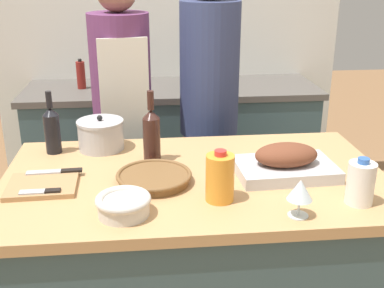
# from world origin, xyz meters

# --- Properties ---
(kitchen_island) EXTENTS (1.46, 0.86, 0.93)m
(kitchen_island) POSITION_xyz_m (0.00, 0.00, 0.47)
(kitchen_island) COLOR #3D565B
(kitchen_island) RESTS_ON ground_plane
(back_counter) EXTENTS (1.94, 0.60, 0.92)m
(back_counter) POSITION_xyz_m (0.00, 1.45, 0.46)
(back_counter) COLOR #3D565B
(back_counter) RESTS_ON ground_plane
(back_wall) EXTENTS (2.44, 0.10, 2.55)m
(back_wall) POSITION_xyz_m (0.00, 1.80, 1.27)
(back_wall) COLOR silver
(back_wall) RESTS_ON ground_plane
(roasting_pan) EXTENTS (0.38, 0.26, 0.13)m
(roasting_pan) POSITION_xyz_m (0.34, -0.03, 0.98)
(roasting_pan) COLOR #BCBCC1
(roasting_pan) RESTS_ON kitchen_island
(wicker_basket) EXTENTS (0.28, 0.28, 0.04)m
(wicker_basket) POSITION_xyz_m (-0.16, -0.05, 0.95)
(wicker_basket) COLOR brown
(wicker_basket) RESTS_ON kitchen_island
(cutting_board) EXTENTS (0.25, 0.22, 0.02)m
(cutting_board) POSITION_xyz_m (-0.56, -0.05, 0.94)
(cutting_board) COLOR #AD7F51
(cutting_board) RESTS_ON kitchen_island
(stock_pot) EXTENTS (0.20, 0.20, 0.15)m
(stock_pot) POSITION_xyz_m (-0.38, 0.32, 1.00)
(stock_pot) COLOR #B7B7BC
(stock_pot) RESTS_ON kitchen_island
(mixing_bowl) EXTENTS (0.18, 0.18, 0.07)m
(mixing_bowl) POSITION_xyz_m (-0.26, -0.28, 0.97)
(mixing_bowl) COLOR beige
(mixing_bowl) RESTS_ON kitchen_island
(juice_jug) EXTENTS (0.10, 0.10, 0.18)m
(juice_jug) POSITION_xyz_m (0.06, -0.21, 1.02)
(juice_jug) COLOR orange
(juice_jug) RESTS_ON kitchen_island
(milk_jug) EXTENTS (0.09, 0.09, 0.16)m
(milk_jug) POSITION_xyz_m (0.52, -0.28, 1.01)
(milk_jug) COLOR white
(milk_jug) RESTS_ON kitchen_island
(wine_bottle_green) EXTENTS (0.07, 0.07, 0.29)m
(wine_bottle_green) POSITION_xyz_m (-0.16, 0.17, 1.05)
(wine_bottle_green) COLOR #381E19
(wine_bottle_green) RESTS_ON kitchen_island
(wine_bottle_dark) EXTENTS (0.07, 0.07, 0.27)m
(wine_bottle_dark) POSITION_xyz_m (-0.58, 0.30, 1.04)
(wine_bottle_dark) COLOR black
(wine_bottle_dark) RESTS_ON kitchen_island
(wine_glass_left) EXTENTS (0.08, 0.08, 0.13)m
(wine_glass_left) POSITION_xyz_m (0.29, -0.34, 1.02)
(wine_glass_left) COLOR silver
(wine_glass_left) RESTS_ON kitchen_island
(knife_chef) EXTENTS (0.21, 0.04, 0.01)m
(knife_chef) POSITION_xyz_m (-0.53, 0.04, 0.95)
(knife_chef) COLOR #B7B7BC
(knife_chef) RESTS_ON cutting_board
(knife_paring) EXTENTS (0.14, 0.03, 0.01)m
(knife_paring) POSITION_xyz_m (-0.55, -0.12, 0.95)
(knife_paring) COLOR #B7B7BC
(knife_paring) RESTS_ON cutting_board
(condiment_bottle_tall) EXTENTS (0.06, 0.06, 0.19)m
(condiment_bottle_tall) POSITION_xyz_m (-0.59, 1.47, 1.01)
(condiment_bottle_tall) COLOR maroon
(condiment_bottle_tall) RESTS_ON back_counter
(condiment_bottle_short) EXTENTS (0.06, 0.06, 0.19)m
(condiment_bottle_short) POSITION_xyz_m (0.09, 1.47, 1.01)
(condiment_bottle_short) COLOR #234C28
(condiment_bottle_short) RESTS_ON back_counter
(condiment_bottle_extra) EXTENTS (0.05, 0.05, 0.21)m
(condiment_bottle_extra) POSITION_xyz_m (0.32, 1.33, 1.02)
(condiment_bottle_extra) COLOR #234C28
(condiment_bottle_extra) RESTS_ON back_counter
(person_cook_aproned) EXTENTS (0.30, 0.32, 1.66)m
(person_cook_aproned) POSITION_xyz_m (-0.30, 0.75, 0.93)
(person_cook_aproned) COLOR beige
(person_cook_aproned) RESTS_ON ground_plane
(person_cook_guest) EXTENTS (0.31, 0.31, 1.72)m
(person_cook_guest) POSITION_xyz_m (0.16, 0.80, 0.96)
(person_cook_guest) COLOR beige
(person_cook_guest) RESTS_ON ground_plane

